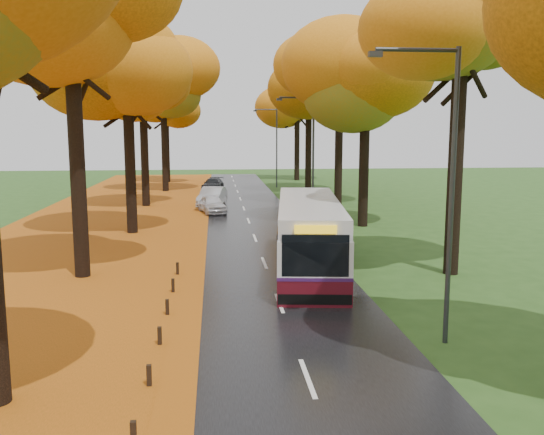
{
  "coord_description": "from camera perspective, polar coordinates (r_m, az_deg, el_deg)",
  "views": [
    {
      "loc": [
        -2.12,
        -6.78,
        5.87
      ],
      "look_at": [
        0.0,
        14.55,
        2.6
      ],
      "focal_mm": 38.0,
      "sensor_mm": 36.0,
      "label": 1
    }
  ],
  "objects": [
    {
      "name": "road",
      "position": [
        32.38,
        -1.83,
        -1.74
      ],
      "size": [
        6.5,
        90.0,
        0.04
      ],
      "primitive_type": "cube",
      "color": "black",
      "rests_on": "ground"
    },
    {
      "name": "centre_line",
      "position": [
        32.37,
        -1.83,
        -1.7
      ],
      "size": [
        0.12,
        90.0,
        0.01
      ],
      "primitive_type": "cube",
      "color": "silver",
      "rests_on": "road"
    },
    {
      "name": "leaf_verge",
      "position": [
        33.04,
        -17.61,
        -1.95
      ],
      "size": [
        12.0,
        90.0,
        0.02
      ],
      "primitive_type": "cube",
      "color": "#7C410B",
      "rests_on": "ground"
    },
    {
      "name": "leaf_drift",
      "position": [
        32.32,
        -7.23,
        -1.78
      ],
      "size": [
        0.9,
        90.0,
        0.01
      ],
      "primitive_type": "cube",
      "color": "#B85612",
      "rests_on": "road"
    },
    {
      "name": "trees_left",
      "position": [
        34.41,
        -14.57,
        14.52
      ],
      "size": [
        9.2,
        74.0,
        13.88
      ],
      "color": "black",
      "rests_on": "ground"
    },
    {
      "name": "trees_right",
      "position": [
        35.16,
        10.06,
        14.78
      ],
      "size": [
        9.3,
        74.2,
        13.96
      ],
      "color": "black",
      "rests_on": "ground"
    },
    {
      "name": "bollard_row",
      "position": [
        12.87,
        -12.75,
        -17.38
      ],
      "size": [
        0.11,
        23.51,
        0.52
      ],
      "color": "black",
      "rests_on": "ground"
    },
    {
      "name": "streetlamp_near",
      "position": [
        16.01,
        16.64,
        4.18
      ],
      "size": [
        2.45,
        0.18,
        8.0
      ],
      "color": "#333538",
      "rests_on": "ground"
    },
    {
      "name": "streetlamp_mid",
      "position": [
        37.29,
        3.72,
        6.88
      ],
      "size": [
        2.45,
        0.18,
        8.0
      ],
      "color": "#333538",
      "rests_on": "ground"
    },
    {
      "name": "streetlamp_far",
      "position": [
        59.1,
        0.23,
        7.55
      ],
      "size": [
        2.45,
        0.18,
        8.0
      ],
      "color": "#333538",
      "rests_on": "ground"
    },
    {
      "name": "bus",
      "position": [
        24.29,
        3.67,
        -1.55
      ],
      "size": [
        3.87,
        11.28,
        2.91
      ],
      "rotation": [
        0.0,
        0.0,
        -0.12
      ],
      "color": "#4D0C15",
      "rests_on": "road"
    },
    {
      "name": "car_white",
      "position": [
        41.03,
        -5.95,
        1.34
      ],
      "size": [
        2.28,
        3.93,
        1.26
      ],
      "primitive_type": "imported",
      "rotation": [
        0.0,
        0.0,
        0.23
      ],
      "color": "silver",
      "rests_on": "road"
    },
    {
      "name": "car_silver",
      "position": [
        44.22,
        -5.93,
        2.03
      ],
      "size": [
        2.44,
        4.78,
        1.5
      ],
      "primitive_type": "imported",
      "rotation": [
        0.0,
        0.0,
        -0.19
      ],
      "color": "#A2A5AA",
      "rests_on": "road"
    },
    {
      "name": "car_dark",
      "position": [
        56.67,
        -5.89,
        3.31
      ],
      "size": [
        2.44,
        4.23,
        1.15
      ],
      "primitive_type": "imported",
      "rotation": [
        0.0,
        0.0,
        -0.22
      ],
      "color": "black",
      "rests_on": "road"
    }
  ]
}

